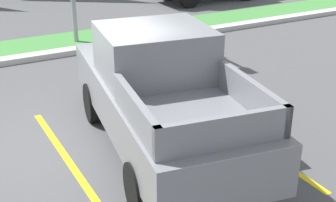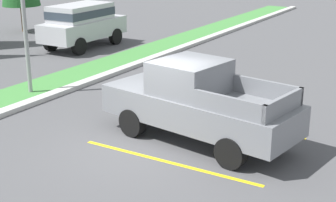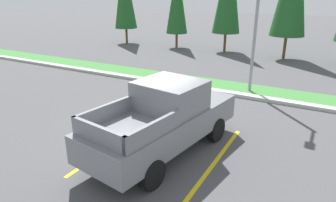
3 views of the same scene
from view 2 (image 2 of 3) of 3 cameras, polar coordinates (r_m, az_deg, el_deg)
The scene contains 6 objects.
ground_plane at distance 12.84m, azimuth -2.31°, elevation -5.07°, with size 120.00×120.00×0.00m, color #4C4C4F.
parking_line_near at distance 11.91m, azimuth -0.03°, elevation -6.96°, with size 0.12×4.80×0.01m, color yellow.
parking_line_far at distance 14.45m, azimuth 6.31°, elevation -2.46°, with size 0.12×4.80×0.01m, color yellow.
curb_strip at distance 15.94m, azimuth -17.54°, elevation -0.97°, with size 56.00×0.40×0.15m, color #B2B2AD.
pickup_truck_main at distance 12.82m, azimuth 3.36°, elevation -0.16°, with size 2.68×5.45×2.10m.
suv_distant at distance 24.49m, azimuth -9.74°, elevation 8.85°, with size 4.62×2.00×2.10m.
Camera 2 is at (-9.86, -6.51, 5.03)m, focal length 53.42 mm.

